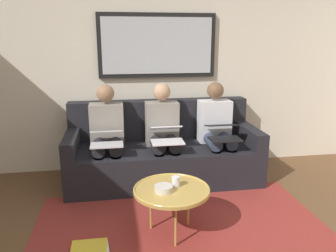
{
  "coord_description": "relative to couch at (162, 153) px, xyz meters",
  "views": [
    {
      "loc": [
        0.54,
        1.64,
        1.64
      ],
      "look_at": [
        0.0,
        -1.7,
        0.75
      ],
      "focal_mm": 35.84,
      "sensor_mm": 36.0,
      "label": 1
    }
  ],
  "objects": [
    {
      "name": "coffee_table",
      "position": [
        0.1,
        1.22,
        0.09
      ],
      "size": [
        0.65,
        0.65,
        0.43
      ],
      "color": "tan",
      "rests_on": "ground_plane"
    },
    {
      "name": "laptop_silver",
      "position": [
        0.64,
        0.31,
        0.32
      ],
      "size": [
        0.34,
        0.34,
        0.15
      ],
      "color": "silver"
    },
    {
      "name": "area_rug",
      "position": [
        0.0,
        1.27,
        -0.31
      ],
      "size": [
        2.6,
        1.8,
        0.01
      ],
      "primitive_type": "cube",
      "color": "maroon",
      "rests_on": "ground_plane"
    },
    {
      "name": "person_middle",
      "position": [
        0.0,
        0.07,
        0.3
      ],
      "size": [
        0.38,
        0.58,
        1.14
      ],
      "color": "gray",
      "rests_on": "couch"
    },
    {
      "name": "wall_rear",
      "position": [
        0.0,
        -0.48,
        0.99
      ],
      "size": [
        6.0,
        0.12,
        2.6
      ],
      "primitive_type": "cube",
      "color": "beige",
      "rests_on": "ground_plane"
    },
    {
      "name": "magazine_stack",
      "position": [
        0.79,
        1.35,
        -0.29
      ],
      "size": [
        0.33,
        0.26,
        0.03
      ],
      "color": "red",
      "rests_on": "ground_plane"
    },
    {
      "name": "cup",
      "position": [
        0.06,
        1.18,
        0.15
      ],
      "size": [
        0.07,
        0.07,
        0.09
      ],
      "primitive_type": "cylinder",
      "color": "silver",
      "rests_on": "coffee_table"
    },
    {
      "name": "framed_mirror",
      "position": [
        0.0,
        -0.39,
        1.24
      ],
      "size": [
        1.44,
        0.05,
        0.77
      ],
      "color": "black"
    },
    {
      "name": "laptop_black",
      "position": [
        -0.64,
        0.31,
        0.32
      ],
      "size": [
        0.34,
        0.38,
        0.16
      ],
      "color": "black"
    },
    {
      "name": "bowl",
      "position": [
        0.17,
        1.25,
        0.13
      ],
      "size": [
        0.15,
        0.15,
        0.05
      ],
      "primitive_type": "cylinder",
      "color": "beige",
      "rests_on": "coffee_table"
    },
    {
      "name": "person_left",
      "position": [
        -0.64,
        0.07,
        0.3
      ],
      "size": [
        0.38,
        0.58,
        1.14
      ],
      "color": "silver",
      "rests_on": "couch"
    },
    {
      "name": "person_right",
      "position": [
        0.64,
        0.07,
        0.3
      ],
      "size": [
        0.38,
        0.58,
        1.14
      ],
      "color": "gray",
      "rests_on": "couch"
    },
    {
      "name": "laptop_white",
      "position": [
        0.0,
        0.3,
        0.32
      ],
      "size": [
        0.34,
        0.38,
        0.17
      ],
      "color": "white"
    },
    {
      "name": "couch",
      "position": [
        0.0,
        0.0,
        0.0
      ],
      "size": [
        2.2,
        0.9,
        0.9
      ],
      "color": "black",
      "rests_on": "ground_plane"
    }
  ]
}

